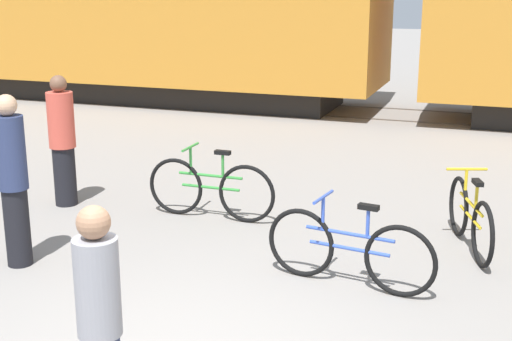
{
  "coord_description": "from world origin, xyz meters",
  "views": [
    {
      "loc": [
        2.25,
        -4.45,
        2.95
      ],
      "look_at": [
        -0.07,
        2.0,
        1.1
      ],
      "focal_mm": 50.0,
      "sensor_mm": 36.0,
      "label": 1
    }
  ],
  "objects_px": {
    "bicycle_green": "(211,189)",
    "person_in_navy": "(13,180)",
    "bicycle_yellow": "(470,218)",
    "bicycle_blue": "(349,250)",
    "person_in_red": "(62,141)",
    "person_in_grey": "(99,319)"
  },
  "relations": [
    {
      "from": "bicycle_yellow",
      "to": "person_in_grey",
      "type": "bearing_deg",
      "value": -116.29
    },
    {
      "from": "bicycle_green",
      "to": "person_in_navy",
      "type": "bearing_deg",
      "value": -122.27
    },
    {
      "from": "person_in_red",
      "to": "person_in_navy",
      "type": "height_order",
      "value": "person_in_navy"
    },
    {
      "from": "bicycle_green",
      "to": "person_in_grey",
      "type": "xyz_separation_m",
      "value": [
        1.05,
        -4.27,
        0.41
      ]
    },
    {
      "from": "bicycle_blue",
      "to": "person_in_grey",
      "type": "height_order",
      "value": "person_in_grey"
    },
    {
      "from": "bicycle_yellow",
      "to": "person_in_navy",
      "type": "bearing_deg",
      "value": -155.18
    },
    {
      "from": "person_in_red",
      "to": "person_in_navy",
      "type": "bearing_deg",
      "value": -31.82
    },
    {
      "from": "person_in_navy",
      "to": "bicycle_yellow",
      "type": "bearing_deg",
      "value": 50.67
    },
    {
      "from": "person_in_red",
      "to": "bicycle_green",
      "type": "bearing_deg",
      "value": 40.91
    },
    {
      "from": "bicycle_blue",
      "to": "person_in_red",
      "type": "bearing_deg",
      "value": 162.45
    },
    {
      "from": "bicycle_yellow",
      "to": "bicycle_blue",
      "type": "height_order",
      "value": "bicycle_blue"
    },
    {
      "from": "bicycle_green",
      "to": "bicycle_blue",
      "type": "relative_size",
      "value": 0.98
    },
    {
      "from": "person_in_red",
      "to": "person_in_grey",
      "type": "distance_m",
      "value": 5.18
    },
    {
      "from": "bicycle_blue",
      "to": "person_in_navy",
      "type": "bearing_deg",
      "value": -169.39
    },
    {
      "from": "bicycle_green",
      "to": "bicycle_blue",
      "type": "bearing_deg",
      "value": -34.6
    },
    {
      "from": "person_in_navy",
      "to": "person_in_grey",
      "type": "distance_m",
      "value": 3.22
    },
    {
      "from": "person_in_red",
      "to": "bicycle_yellow",
      "type": "bearing_deg",
      "value": 38.53
    },
    {
      "from": "bicycle_blue",
      "to": "person_in_red",
      "type": "relative_size",
      "value": 1.0
    },
    {
      "from": "bicycle_green",
      "to": "bicycle_yellow",
      "type": "bearing_deg",
      "value": -0.33
    },
    {
      "from": "bicycle_blue",
      "to": "person_in_navy",
      "type": "height_order",
      "value": "person_in_navy"
    },
    {
      "from": "person_in_red",
      "to": "person_in_grey",
      "type": "relative_size",
      "value": 1.11
    },
    {
      "from": "bicycle_yellow",
      "to": "bicycle_blue",
      "type": "relative_size",
      "value": 0.91
    }
  ]
}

